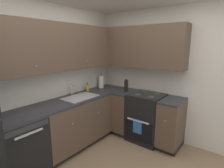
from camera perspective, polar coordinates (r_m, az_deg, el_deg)
wall_back at (r=3.18m, az=-21.99°, el=0.98°), size 3.53×0.05×2.51m
wall_right at (r=3.53m, az=18.97°, el=2.26°), size 0.05×3.27×2.51m
dishwasher at (r=2.94m, az=-27.31°, el=-17.57°), size 0.60×0.63×0.87m
lower_cabinets_back at (r=3.41m, az=-11.75°, el=-12.08°), size 1.39×0.62×0.87m
countertop_back at (r=3.24m, az=-12.09°, el=-4.87°), size 2.59×0.60×0.03m
lower_cabinets_right at (r=3.59m, az=11.38°, el=-10.76°), size 0.62×1.29×0.87m
countertop_right at (r=3.44m, az=11.67°, el=-3.88°), size 0.60×1.29×0.03m
oven_range at (r=3.61m, az=10.96°, el=-10.24°), size 0.68×0.62×1.05m
upper_cabinets_back at (r=3.12m, az=-16.84°, el=11.11°), size 2.27×0.34×0.78m
upper_cabinets_right at (r=3.59m, az=8.29°, el=11.60°), size 0.32×1.84×0.78m
sink at (r=3.31m, az=-10.04°, el=-4.85°), size 0.63×0.40×0.10m
faucet at (r=3.42m, az=-12.44°, el=-1.52°), size 0.07×0.16×0.21m
soap_bottle at (r=3.69m, az=-7.83°, el=-1.13°), size 0.06×0.06×0.17m
paper_towel_roll at (r=3.95m, az=-3.50°, el=0.69°), size 0.11×0.11×0.32m
oil_bottle at (r=3.64m, az=4.55°, el=-0.55°), size 0.08×0.08×0.25m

